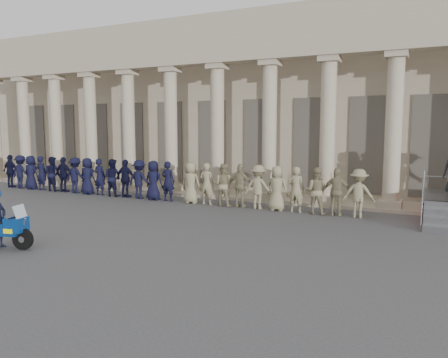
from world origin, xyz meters
The scene contains 4 objects.
ground centered at (0.00, 0.00, 0.00)m, with size 90.00×90.00×0.00m, color #444446.
building centered at (0.00, 14.74, 4.52)m, with size 40.00×12.50×9.00m.
officer_rank centered at (-3.88, 6.12, 0.92)m, with size 19.98×0.69×1.83m.
motorcycle centered at (-2.78, -2.51, 0.54)m, with size 1.93×0.98×1.25m.
Camera 1 is at (8.00, -10.55, 3.39)m, focal length 35.00 mm.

